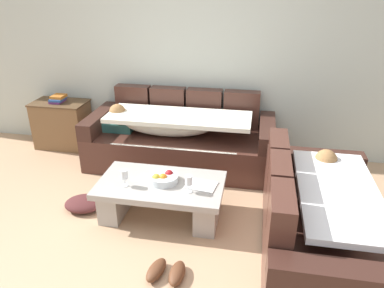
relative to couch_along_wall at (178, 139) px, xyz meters
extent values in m
plane|color=tan|center=(0.04, -1.62, -0.33)|extent=(14.00, 14.00, 0.00)
cube|color=beige|center=(0.04, 0.53, 1.02)|extent=(9.00, 0.10, 2.70)
cube|color=#482820|center=(0.03, -0.02, -0.12)|extent=(2.26, 0.92, 0.42)
cube|color=#482820|center=(-0.68, 0.36, 0.32)|extent=(0.45, 0.16, 0.46)
cube|color=#482820|center=(-0.20, 0.36, 0.32)|extent=(0.45, 0.16, 0.46)
cube|color=#482820|center=(0.27, 0.36, 0.32)|extent=(0.45, 0.16, 0.46)
cube|color=#482820|center=(0.74, 0.36, 0.32)|extent=(0.45, 0.16, 0.46)
cube|color=#3A2019|center=(-1.01, -0.02, 0.19)|extent=(0.18, 0.92, 0.20)
cube|color=#3A2019|center=(1.07, -0.02, 0.19)|extent=(0.18, 0.92, 0.20)
cube|color=#2D6660|center=(-0.74, -0.03, 0.14)|extent=(0.36, 0.28, 0.11)
sphere|color=tan|center=(-0.74, -0.07, 0.30)|extent=(0.21, 0.21, 0.21)
sphere|color=#9E7042|center=(-0.74, -0.07, 0.33)|extent=(0.20, 0.20, 0.20)
ellipsoid|color=silver|center=(-0.12, -0.07, 0.23)|extent=(1.10, 0.44, 0.28)
cube|color=silver|center=(0.03, -0.09, 0.33)|extent=(1.70, 0.60, 0.05)
cube|color=silver|center=(0.03, -0.46, -0.10)|extent=(1.44, 0.04, 0.38)
cube|color=#482820|center=(1.53, -1.48, -0.12)|extent=(0.92, 1.78, 0.42)
cube|color=#482820|center=(1.15, -1.95, 0.32)|extent=(0.16, 0.44, 0.46)
cube|color=#482820|center=(1.15, -1.48, 0.32)|extent=(0.16, 0.44, 0.46)
cube|color=#482820|center=(1.15, -1.01, 0.32)|extent=(0.16, 0.44, 0.46)
cube|color=#3A2019|center=(1.53, -2.28, 0.19)|extent=(0.92, 0.18, 0.20)
cube|color=#3A2019|center=(1.53, -0.68, 0.19)|extent=(0.92, 0.18, 0.20)
cube|color=#4C4C56|center=(1.54, -0.95, 0.14)|extent=(0.28, 0.36, 0.11)
sphere|color=beige|center=(1.58, -0.95, 0.30)|extent=(0.21, 0.21, 0.21)
sphere|color=#9E7042|center=(1.58, -0.95, 0.33)|extent=(0.20, 0.20, 0.20)
ellipsoid|color=white|center=(1.58, -1.57, 0.23)|extent=(0.44, 0.86, 0.28)
cube|color=white|center=(1.60, -1.48, 0.33)|extent=(0.60, 1.30, 0.05)
cube|color=white|center=(1.97, -1.48, -0.10)|extent=(0.04, 1.11, 0.38)
cube|color=#A59F98|center=(0.08, -1.14, 0.02)|extent=(1.20, 0.68, 0.06)
cube|color=#A59F98|center=(-0.38, -1.14, -0.17)|extent=(0.20, 0.54, 0.32)
cube|color=#A59F98|center=(0.54, -1.14, -0.17)|extent=(0.20, 0.54, 0.32)
cylinder|color=silver|center=(0.11, -1.12, 0.08)|extent=(0.28, 0.28, 0.07)
sphere|color=orange|center=(0.11, -1.15, 0.11)|extent=(0.08, 0.08, 0.08)
sphere|color=gold|center=(0.05, -1.16, 0.11)|extent=(0.08, 0.08, 0.08)
sphere|color=#AD1A1F|center=(0.15, -1.06, 0.11)|extent=(0.08, 0.08, 0.08)
cylinder|color=silver|center=(-0.23, -1.26, 0.05)|extent=(0.06, 0.06, 0.01)
cylinder|color=silver|center=(-0.23, -1.26, 0.09)|extent=(0.01, 0.01, 0.07)
cylinder|color=silver|center=(-0.23, -1.26, 0.17)|extent=(0.07, 0.07, 0.08)
cylinder|color=silver|center=(0.38, -1.25, 0.05)|extent=(0.06, 0.06, 0.01)
cylinder|color=silver|center=(0.38, -1.25, 0.09)|extent=(0.01, 0.01, 0.07)
cylinder|color=silver|center=(0.38, -1.25, 0.17)|extent=(0.07, 0.07, 0.08)
cube|color=white|center=(0.47, -1.12, 0.05)|extent=(0.31, 0.25, 0.01)
cube|color=brown|center=(-1.68, 0.23, -0.02)|extent=(0.70, 0.42, 0.62)
cube|color=brown|center=(-1.68, 0.23, 0.30)|extent=(0.72, 0.44, 0.02)
cube|color=#72337F|center=(-1.70, 0.22, 0.32)|extent=(0.16, 0.20, 0.03)
cube|color=#2D569E|center=(-1.68, 0.22, 0.35)|extent=(0.18, 0.22, 0.03)
cube|color=#B76623|center=(-1.68, 0.23, 0.38)|extent=(0.17, 0.18, 0.04)
ellipsoid|color=#59331E|center=(0.25, -1.92, -0.29)|extent=(0.17, 0.29, 0.09)
ellipsoid|color=#59331E|center=(0.42, -1.92, -0.29)|extent=(0.12, 0.27, 0.09)
ellipsoid|color=#4C2323|center=(-0.72, -1.16, -0.27)|extent=(0.45, 0.39, 0.12)
camera|label=1|loc=(0.94, -4.07, 1.84)|focal=34.43mm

